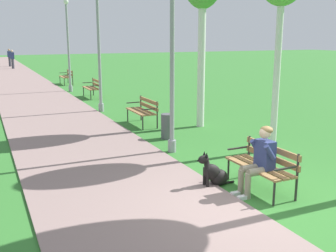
# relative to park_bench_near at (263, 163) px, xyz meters

# --- Properties ---
(ground_plane) EXTENTS (120.00, 120.00, 0.00)m
(ground_plane) POSITION_rel_park_bench_near_xyz_m (-0.55, -0.58, -0.51)
(ground_plane) COLOR #33752D
(paved_path) EXTENTS (3.37, 60.00, 0.04)m
(paved_path) POSITION_rel_park_bench_near_xyz_m (-2.39, 23.42, -0.49)
(paved_path) COLOR gray
(paved_path) RESTS_ON ground
(park_bench_near) EXTENTS (0.55, 1.50, 0.85)m
(park_bench_near) POSITION_rel_park_bench_near_xyz_m (0.00, 0.00, 0.00)
(park_bench_near) COLOR olive
(park_bench_near) RESTS_ON ground
(park_bench_mid) EXTENTS (0.55, 1.50, 0.85)m
(park_bench_mid) POSITION_rel_park_bench_near_xyz_m (0.04, 6.13, 0.00)
(park_bench_mid) COLOR olive
(park_bench_mid) RESTS_ON ground
(park_bench_far) EXTENTS (0.55, 1.50, 0.85)m
(park_bench_far) POSITION_rel_park_bench_near_xyz_m (0.08, 12.57, 0.00)
(park_bench_far) COLOR olive
(park_bench_far) RESTS_ON ground
(park_bench_furthest) EXTENTS (0.55, 1.50, 0.85)m
(park_bench_furthest) POSITION_rel_park_bench_near_xyz_m (0.02, 18.37, 0.00)
(park_bench_furthest) COLOR olive
(park_bench_furthest) RESTS_ON ground
(person_seated_on_near_bench) EXTENTS (0.74, 0.49, 1.25)m
(person_seated_on_near_bench) POSITION_rel_park_bench_near_xyz_m (-0.21, -0.15, 0.17)
(person_seated_on_near_bench) COLOR gray
(person_seated_on_near_bench) RESTS_ON ground
(dog_black) EXTENTS (0.83, 0.29, 0.71)m
(dog_black) POSITION_rel_park_bench_near_xyz_m (-0.74, 0.51, -0.25)
(dog_black) COLOR black
(dog_black) RESTS_ON ground
(lamp_post_near) EXTENTS (0.24, 0.24, 4.18)m
(lamp_post_near) POSITION_rel_park_bench_near_xyz_m (-0.46, 2.94, 1.65)
(lamp_post_near) COLOR gray
(lamp_post_near) RESTS_ON ground
(lamp_post_mid) EXTENTS (0.24, 0.24, 4.53)m
(lamp_post_mid) POSITION_rel_park_bench_near_xyz_m (-0.56, 8.98, 1.83)
(lamp_post_mid) COLOR gray
(lamp_post_mid) RESTS_ON ground
(lamp_post_far) EXTENTS (0.24, 0.24, 4.63)m
(lamp_post_far) POSITION_rel_park_bench_near_xyz_m (-0.45, 15.10, 1.88)
(lamp_post_far) COLOR gray
(lamp_post_far) RESTS_ON ground
(litter_bin) EXTENTS (0.36, 0.36, 0.70)m
(litter_bin) POSITION_rel_park_bench_near_xyz_m (-0.01, 4.18, -0.16)
(litter_bin) COLOR #515156
(litter_bin) RESTS_ON ground
(pedestrian_distant) EXTENTS (0.32, 0.22, 1.65)m
(pedestrian_distant) POSITION_rel_park_bench_near_xyz_m (-1.99, 31.74, 0.33)
(pedestrian_distant) COLOR #383842
(pedestrian_distant) RESTS_ON ground
(pedestrian_further_distant) EXTENTS (0.32, 0.22, 1.65)m
(pedestrian_further_distant) POSITION_rel_park_bench_near_xyz_m (-2.04, 34.63, 0.33)
(pedestrian_further_distant) COLOR #383842
(pedestrian_further_distant) RESTS_ON ground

